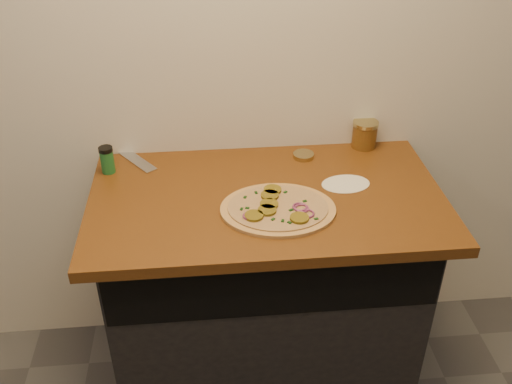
{
  "coord_description": "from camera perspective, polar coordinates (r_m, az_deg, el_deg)",
  "views": [
    {
      "loc": [
        -0.19,
        -0.18,
        1.96
      ],
      "look_at": [
        -0.04,
        1.36,
        0.95
      ],
      "focal_mm": 40.0,
      "sensor_mm": 36.0,
      "label": 1
    }
  ],
  "objects": [
    {
      "name": "mason_jar_lid",
      "position": [
        2.15,
        4.77,
        3.66
      ],
      "size": [
        0.09,
        0.09,
        0.02
      ],
      "primitive_type": "cylinder",
      "rotation": [
        0.0,
        0.0,
        0.18
      ],
      "color": "tan",
      "rests_on": "countertop"
    },
    {
      "name": "cabinet",
      "position": [
        2.25,
        0.86,
        -9.84
      ],
      "size": [
        1.1,
        0.6,
        0.86
      ],
      "primitive_type": "cube",
      "color": "black",
      "rests_on": "ground"
    },
    {
      "name": "countertop",
      "position": [
        1.94,
        1.06,
        -0.69
      ],
      "size": [
        1.2,
        0.7,
        0.04
      ],
      "primitive_type": "cube",
      "color": "brown",
      "rests_on": "cabinet"
    },
    {
      "name": "spice_shaker",
      "position": [
        2.1,
        -14.67,
        3.14
      ],
      "size": [
        0.05,
        0.05,
        0.1
      ],
      "color": "#1F632A",
      "rests_on": "countertop"
    },
    {
      "name": "chefs_knife",
      "position": [
        2.24,
        -13.21,
        4.13
      ],
      "size": [
        0.24,
        0.3,
        0.02
      ],
      "color": "#B7BAC1",
      "rests_on": "countertop"
    },
    {
      "name": "salsa_jar",
      "position": [
        2.24,
        10.81,
        5.72
      ],
      "size": [
        0.1,
        0.1,
        0.11
      ],
      "color": "maroon",
      "rests_on": "countertop"
    },
    {
      "name": "flour_spill",
      "position": [
        2.01,
        8.96,
        0.81
      ],
      "size": [
        0.19,
        0.19,
        0.0
      ],
      "primitive_type": "cylinder",
      "rotation": [
        0.0,
        0.0,
        0.12
      ],
      "color": "silver",
      "rests_on": "countertop"
    },
    {
      "name": "pizza",
      "position": [
        1.85,
        2.19,
        -1.67
      ],
      "size": [
        0.39,
        0.39,
        0.03
      ],
      "color": "tan",
      "rests_on": "countertop"
    }
  ]
}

